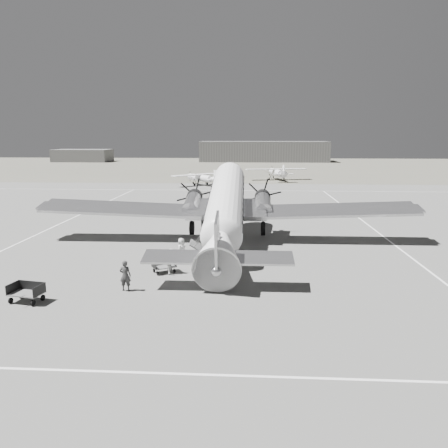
{
  "coord_description": "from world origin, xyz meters",
  "views": [
    {
      "loc": [
        0.52,
        -28.28,
        8.47
      ],
      "look_at": [
        -1.31,
        2.59,
        2.2
      ],
      "focal_mm": 35.0,
      "sensor_mm": 36.0,
      "label": 1
    }
  ],
  "objects": [
    {
      "name": "taxi_line_horizon",
      "position": [
        0.0,
        40.0,
        0.01
      ],
      "size": [
        90.0,
        0.15,
        0.01
      ],
      "primitive_type": "cube",
      "color": "white",
      "rests_on": "ground"
    },
    {
      "name": "dc3_airliner",
      "position": [
        -1.31,
        4.59,
        2.97
      ],
      "size": [
        31.36,
        21.91,
        5.94
      ],
      "primitive_type": null,
      "rotation": [
        0.0,
        0.0,
        0.01
      ],
      "color": "#BCBCBF",
      "rests_on": "ground"
    },
    {
      "name": "taxi_line_right",
      "position": [
        12.0,
        0.0,
        0.01
      ],
      "size": [
        0.15,
        80.0,
        0.01
      ],
      "primitive_type": "cube",
      "color": "white",
      "rests_on": "ground"
    },
    {
      "name": "baggage_cart_near",
      "position": [
        -4.81,
        -2.19,
        0.41
      ],
      "size": [
        1.79,
        1.64,
        0.83
      ],
      "primitive_type": null,
      "rotation": [
        0.0,
        0.0,
        0.55
      ],
      "color": "#5B5B5B",
      "rests_on": "ground"
    },
    {
      "name": "ground",
      "position": [
        0.0,
        0.0,
        0.0
      ],
      "size": [
        260.0,
        260.0,
        0.0
      ],
      "primitive_type": "plane",
      "color": "slate",
      "rests_on": "ground"
    },
    {
      "name": "light_plane_left",
      "position": [
        -7.85,
        46.84,
        1.13
      ],
      "size": [
        13.96,
        13.79,
        2.25
      ],
      "primitive_type": null,
      "rotation": [
        0.0,
        0.0,
        0.73
      ],
      "color": "white",
      "rests_on": "ground"
    },
    {
      "name": "shed_secondary",
      "position": [
        -55.0,
        115.0,
        2.0
      ],
      "size": [
        18.0,
        10.0,
        4.0
      ],
      "primitive_type": "cube",
      "color": "#5B5B5B",
      "rests_on": "ground"
    },
    {
      "name": "light_plane_right",
      "position": [
        5.75,
        56.79,
        1.25
      ],
      "size": [
        13.81,
        12.04,
        2.51
      ],
      "primitive_type": null,
      "rotation": [
        0.0,
        0.0,
        0.2
      ],
      "color": "white",
      "rests_on": "ground"
    },
    {
      "name": "ground_crew",
      "position": [
        -6.31,
        -5.55,
        0.87
      ],
      "size": [
        0.64,
        0.42,
        1.74
      ],
      "primitive_type": "imported",
      "rotation": [
        0.0,
        0.0,
        3.15
      ],
      "color": "#2F2F2F",
      "rests_on": "ground"
    },
    {
      "name": "ramp_agent",
      "position": [
        -4.31,
        -2.32,
        0.8
      ],
      "size": [
        0.71,
        0.86,
        1.6
      ],
      "primitive_type": "imported",
      "rotation": [
        0.0,
        0.0,
        1.72
      ],
      "color": "silver",
      "rests_on": "ground"
    },
    {
      "name": "hangar_main",
      "position": [
        5.0,
        120.0,
        3.3
      ],
      "size": [
        42.0,
        14.0,
        6.6
      ],
      "color": "slate",
      "rests_on": "ground"
    },
    {
      "name": "taxi_line_near",
      "position": [
        0.0,
        -14.0,
        0.01
      ],
      "size": [
        60.0,
        0.15,
        0.01
      ],
      "primitive_type": "cube",
      "color": "white",
      "rests_on": "ground"
    },
    {
      "name": "passenger",
      "position": [
        -4.1,
        0.35,
        0.82
      ],
      "size": [
        0.78,
        0.94,
        1.64
      ],
      "primitive_type": "imported",
      "rotation": [
        0.0,
        0.0,
        1.2
      ],
      "color": "silver",
      "rests_on": "ground"
    },
    {
      "name": "baggage_cart_far",
      "position": [
        -10.96,
        -7.53,
        0.49
      ],
      "size": [
        1.94,
        1.53,
        0.98
      ],
      "primitive_type": null,
      "rotation": [
        0.0,
        0.0,
        -0.19
      ],
      "color": "#5B5B5B",
      "rests_on": "ground"
    },
    {
      "name": "taxi_line_left",
      "position": [
        -18.0,
        10.0,
        0.01
      ],
      "size": [
        0.15,
        60.0,
        0.01
      ],
      "primitive_type": "cube",
      "color": "white",
      "rests_on": "ground"
    },
    {
      "name": "grass_infield",
      "position": [
        0.0,
        95.0,
        0.0
      ],
      "size": [
        260.0,
        90.0,
        0.01
      ],
      "primitive_type": "cube",
      "color": "#59564B",
      "rests_on": "ground"
    }
  ]
}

